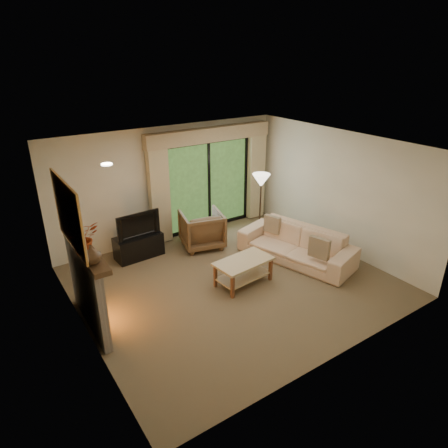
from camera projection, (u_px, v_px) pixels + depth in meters
floor at (233, 282)px, 7.65m from camera, size 5.50×5.50×0.00m
ceiling at (234, 147)px, 6.61m from camera, size 5.50×5.50×0.00m
wall_back at (170, 184)px, 9.03m from camera, size 5.00×0.00×5.00m
wall_front at (343, 281)px, 5.23m from camera, size 5.00×0.00×5.00m
wall_left at (77, 261)px, 5.72m from camera, size 0.00×5.00×5.00m
wall_right at (338, 191)px, 8.54m from camera, size 0.00×5.00×5.00m
fireplace at (87, 288)px, 6.18m from camera, size 0.24×1.70×1.37m
mirror at (69, 214)px, 5.63m from camera, size 0.07×1.45×1.02m
sliding_door at (209, 185)px, 9.58m from camera, size 2.26×0.10×2.16m
curtain_left at (159, 193)px, 8.77m from camera, size 0.45×0.18×2.35m
curtain_right at (256, 173)px, 10.15m from camera, size 0.45×0.18×2.35m
cornice at (210, 135)px, 9.03m from camera, size 3.20×0.24×0.32m
media_console at (139, 246)px, 8.48m from camera, size 1.02×0.50×0.50m
tv at (137, 224)px, 8.28m from camera, size 0.94×0.17×0.54m
armchair at (202, 229)px, 8.89m from camera, size 1.07×1.09×0.82m
sofa at (296, 245)px, 8.32m from camera, size 1.58×2.57×0.70m
pillow_near at (319, 248)px, 7.65m from camera, size 0.22×0.43×0.42m
pillow_far at (272, 224)px, 8.71m from camera, size 0.20×0.39×0.38m
coffee_table at (243, 272)px, 7.51m from camera, size 1.14×0.70×0.49m
floor_lamp at (260, 206)px, 9.23m from camera, size 0.42×0.42×1.53m
vase at (92, 255)px, 5.46m from camera, size 0.31×0.31×0.27m
branches at (83, 238)px, 5.70m from camera, size 0.51×0.46×0.48m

